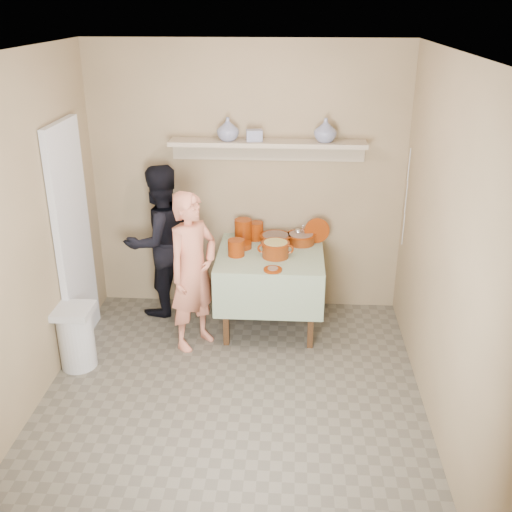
# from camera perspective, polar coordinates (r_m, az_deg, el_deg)

# --- Properties ---
(ground) EXTENTS (3.50, 3.50, 0.00)m
(ground) POSITION_cam_1_polar(r_m,az_deg,el_deg) (4.80, -2.43, -14.05)
(ground) COLOR #645D4F
(ground) RESTS_ON ground
(tile_panel) EXTENTS (0.06, 0.70, 2.00)m
(tile_panel) POSITION_cam_1_polar(r_m,az_deg,el_deg) (5.45, -17.01, 1.74)
(tile_panel) COLOR silver
(tile_panel) RESTS_ON ground
(plate_stack_a) EXTENTS (0.17, 0.17, 0.22)m
(plate_stack_a) POSITION_cam_1_polar(r_m,az_deg,el_deg) (5.72, -1.23, 2.44)
(plate_stack_a) COLOR #6F2307
(plate_stack_a) RESTS_ON serving_table
(plate_stack_b) EXTENTS (0.14, 0.14, 0.17)m
(plate_stack_b) POSITION_cam_1_polar(r_m,az_deg,el_deg) (5.78, -0.01, 2.40)
(plate_stack_b) COLOR #6F2307
(plate_stack_b) RESTS_ON serving_table
(bowl_stack) EXTENTS (0.15, 0.15, 0.15)m
(bowl_stack) POSITION_cam_1_polar(r_m,az_deg,el_deg) (5.42, -1.90, 0.79)
(bowl_stack) COLOR #6F2307
(bowl_stack) RESTS_ON serving_table
(empty_bowl) EXTENTS (0.18, 0.18, 0.05)m
(empty_bowl) POSITION_cam_1_polar(r_m,az_deg,el_deg) (5.60, -1.35, 1.05)
(empty_bowl) COLOR #6F2307
(empty_bowl) RESTS_ON serving_table
(propped_lid) EXTENTS (0.25, 0.08, 0.24)m
(propped_lid) POSITION_cam_1_polar(r_m,az_deg,el_deg) (5.72, 5.82, 2.42)
(propped_lid) COLOR #6F2307
(propped_lid) RESTS_ON serving_table
(vase_right) EXTENTS (0.23, 0.23, 0.21)m
(vase_right) POSITION_cam_1_polar(r_m,az_deg,el_deg) (5.51, 6.63, 11.81)
(vase_right) COLOR navy
(vase_right) RESTS_ON wall_shelf
(vase_left) EXTENTS (0.28, 0.28, 0.21)m
(vase_left) POSITION_cam_1_polar(r_m,az_deg,el_deg) (5.54, -2.70, 11.98)
(vase_left) COLOR navy
(vase_left) RESTS_ON wall_shelf
(ceramic_box) EXTENTS (0.16, 0.12, 0.10)m
(ceramic_box) POSITION_cam_1_polar(r_m,az_deg,el_deg) (5.53, -0.17, 11.41)
(ceramic_box) COLOR navy
(ceramic_box) RESTS_ON wall_shelf
(person_cook) EXTENTS (0.60, 0.63, 1.44)m
(person_cook) POSITION_cam_1_polar(r_m,az_deg,el_deg) (5.25, -6.02, -1.48)
(person_cook) COLOR #DE7E60
(person_cook) RESTS_ON ground
(person_helper) EXTENTS (0.92, 0.91, 1.50)m
(person_helper) POSITION_cam_1_polar(r_m,az_deg,el_deg) (5.87, -9.11, 1.42)
(person_helper) COLOR black
(person_helper) RESTS_ON ground
(room_shell) EXTENTS (3.04, 3.54, 2.62)m
(room_shell) POSITION_cam_1_polar(r_m,az_deg,el_deg) (4.03, -2.82, 4.48)
(room_shell) COLOR #9E8761
(room_shell) RESTS_ON ground
(serving_table) EXTENTS (0.97, 0.97, 0.76)m
(serving_table) POSITION_cam_1_polar(r_m,az_deg,el_deg) (5.56, 1.38, -0.79)
(serving_table) COLOR #4C2D16
(serving_table) RESTS_ON ground
(cazuela_meat_a) EXTENTS (0.30, 0.30, 0.10)m
(cazuela_meat_a) POSITION_cam_1_polar(r_m,az_deg,el_deg) (5.67, 1.87, 1.66)
(cazuela_meat_a) COLOR #5F1F05
(cazuela_meat_a) RESTS_ON serving_table
(cazuela_meat_b) EXTENTS (0.28, 0.28, 0.10)m
(cazuela_meat_b) POSITION_cam_1_polar(r_m,az_deg,el_deg) (5.71, 4.31, 1.75)
(cazuela_meat_b) COLOR #5F1F05
(cazuela_meat_b) RESTS_ON serving_table
(ladle) EXTENTS (0.08, 0.26, 0.19)m
(ladle) POSITION_cam_1_polar(r_m,az_deg,el_deg) (5.71, 4.06, 2.31)
(ladle) COLOR silver
(ladle) RESTS_ON cazuela_meat_b
(cazuela_rice) EXTENTS (0.33, 0.25, 0.14)m
(cazuela_rice) POSITION_cam_1_polar(r_m,az_deg,el_deg) (5.38, 1.87, 0.75)
(cazuela_rice) COLOR #5F1F05
(cazuela_rice) RESTS_ON serving_table
(front_plate) EXTENTS (0.16, 0.16, 0.03)m
(front_plate) POSITION_cam_1_polar(r_m,az_deg,el_deg) (5.14, 1.61, -1.29)
(front_plate) COLOR #6F2307
(front_plate) RESTS_ON serving_table
(wall_shelf) EXTENTS (1.80, 0.25, 0.21)m
(wall_shelf) POSITION_cam_1_polar(r_m,az_deg,el_deg) (5.58, 1.12, 10.51)
(wall_shelf) COLOR tan
(wall_shelf) RESTS_ON room_shell
(trash_bin) EXTENTS (0.32, 0.32, 0.56)m
(trash_bin) POSITION_cam_1_polar(r_m,az_deg,el_deg) (5.32, -16.76, -7.37)
(trash_bin) COLOR silver
(trash_bin) RESTS_ON ground
(electrical_cord) EXTENTS (0.01, 0.05, 0.90)m
(electrical_cord) POSITION_cam_1_polar(r_m,az_deg,el_deg) (5.62, 14.11, 5.41)
(electrical_cord) COLOR silver
(electrical_cord) RESTS_ON wall_shelf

